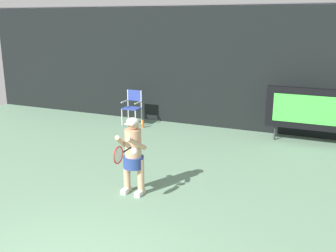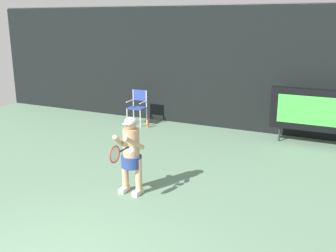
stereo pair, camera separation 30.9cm
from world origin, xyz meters
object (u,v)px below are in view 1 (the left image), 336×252
(umpire_chair, at_px, (133,105))
(tennis_player, at_px, (133,153))
(water_bottle, at_px, (143,124))
(tennis_racket, at_px, (119,155))
(scoreboard, at_px, (309,109))

(umpire_chair, relative_size, tennis_player, 0.73)
(water_bottle, distance_m, tennis_racket, 5.42)
(umpire_chair, xyz_separation_m, tennis_player, (2.48, -4.51, 0.19))
(umpire_chair, distance_m, water_bottle, 0.72)
(scoreboard, xyz_separation_m, tennis_player, (-2.74, -4.61, -0.14))
(water_bottle, height_order, tennis_player, tennis_player)
(water_bottle, bearing_deg, umpire_chair, 154.56)
(umpire_chair, bearing_deg, tennis_racket, -63.51)
(umpire_chair, xyz_separation_m, water_bottle, (0.47, -0.22, -0.50))
(scoreboard, height_order, water_bottle, scoreboard)
(tennis_player, bearing_deg, scoreboard, 59.34)
(umpire_chair, height_order, tennis_racket, tennis_racket)
(umpire_chair, height_order, tennis_player, tennis_player)
(tennis_player, height_order, tennis_racket, tennis_player)
(tennis_racket, bearing_deg, tennis_player, 106.98)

